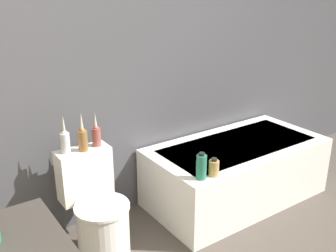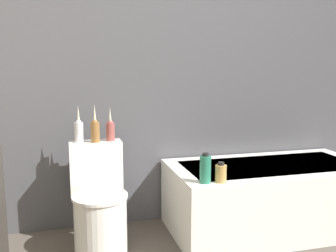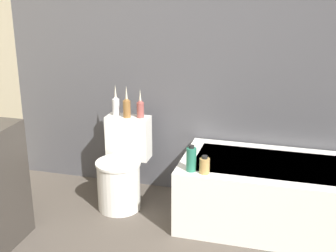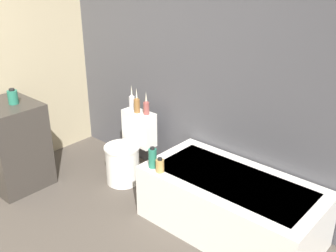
% 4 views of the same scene
% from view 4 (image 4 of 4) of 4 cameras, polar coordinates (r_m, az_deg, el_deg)
% --- Properties ---
extents(wall_back_tiled, '(6.40, 0.06, 2.60)m').
position_cam_4_polar(wall_back_tiled, '(3.71, 3.93, 9.70)').
color(wall_back_tiled, '#4C4C51').
rests_on(wall_back_tiled, ground_plane).
extents(bathtub, '(1.49, 0.76, 0.50)m').
position_cam_4_polar(bathtub, '(3.42, 9.06, -11.18)').
color(bathtub, white).
rests_on(bathtub, ground).
extents(toilet, '(0.36, 0.52, 0.71)m').
position_cam_4_polar(toilet, '(4.10, -5.87, -3.90)').
color(toilet, white).
rests_on(toilet, ground).
extents(vanity_counter, '(0.62, 0.54, 0.87)m').
position_cam_4_polar(vanity_counter, '(4.25, -21.67, -2.55)').
color(vanity_counter, '#38332D').
rests_on(vanity_counter, ground).
extents(soap_bottle_glass, '(0.10, 0.10, 0.15)m').
position_cam_4_polar(soap_bottle_glass, '(4.05, -21.60, 3.95)').
color(soap_bottle_glass, '#267259').
rests_on(soap_bottle_glass, vanity_counter).
extents(vase_gold, '(0.06, 0.06, 0.26)m').
position_cam_4_polar(vase_gold, '(4.09, -5.26, 3.62)').
color(vase_gold, silver).
rests_on(vase_gold, toilet).
extents(vase_silver, '(0.06, 0.06, 0.27)m').
position_cam_4_polar(vase_silver, '(4.00, -4.54, 3.17)').
color(vase_silver, olive).
rests_on(vase_silver, toilet).
extents(vase_bronze, '(0.06, 0.06, 0.24)m').
position_cam_4_polar(vase_bronze, '(3.94, -3.17, 2.80)').
color(vase_bronze, '#994C47').
rests_on(vase_bronze, toilet).
extents(shampoo_bottle_tall, '(0.07, 0.07, 0.19)m').
position_cam_4_polar(shampoo_bottle_tall, '(3.37, -2.25, -4.66)').
color(shampoo_bottle_tall, '#267259').
rests_on(shampoo_bottle_tall, bathtub).
extents(shampoo_bottle_short, '(0.07, 0.07, 0.13)m').
position_cam_4_polar(shampoo_bottle_short, '(3.32, -1.18, -5.76)').
color(shampoo_bottle_short, tan).
rests_on(shampoo_bottle_short, bathtub).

